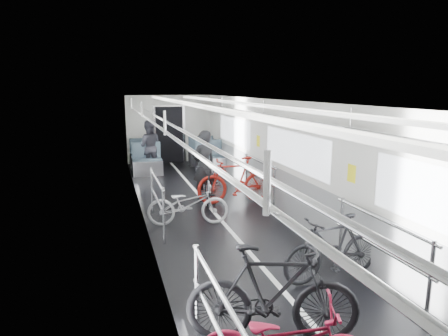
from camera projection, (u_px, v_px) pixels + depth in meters
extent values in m
cube|color=black|center=(224.00, 224.00, 7.92)|extent=(3.00, 14.00, 0.01)
cube|color=white|center=(224.00, 102.00, 7.44)|extent=(3.00, 14.00, 0.02)
cube|color=silver|center=(145.00, 169.00, 7.27)|extent=(0.02, 14.00, 2.40)
cube|color=silver|center=(295.00, 161.00, 8.09)|extent=(0.02, 14.00, 2.40)
cube|color=silver|center=(169.00, 129.00, 14.27)|extent=(3.00, 0.02, 2.40)
cube|color=white|center=(224.00, 224.00, 7.92)|extent=(0.08, 13.80, 0.01)
cube|color=gray|center=(149.00, 208.00, 7.42)|extent=(0.01, 13.90, 0.90)
cube|color=gray|center=(292.00, 196.00, 8.23)|extent=(0.01, 13.90, 0.90)
cube|color=white|center=(147.00, 158.00, 7.24)|extent=(0.01, 10.80, 0.75)
cube|color=white|center=(294.00, 151.00, 8.05)|extent=(0.01, 10.80, 0.75)
cube|color=white|center=(195.00, 105.00, 7.30)|extent=(0.14, 13.40, 0.05)
cube|color=white|center=(252.00, 104.00, 7.61)|extent=(0.14, 13.40, 0.05)
cube|color=black|center=(170.00, 135.00, 14.25)|extent=(0.95, 0.10, 2.00)
imported|color=black|center=(273.00, 294.00, 4.14)|extent=(1.89, 1.06, 1.09)
imported|color=silver|center=(188.00, 204.00, 7.81)|extent=(1.65, 0.79, 0.83)
imported|color=black|center=(333.00, 248.00, 5.53)|extent=(1.60, 0.59, 0.94)
imported|color=#A61C14|center=(235.00, 180.00, 9.26)|extent=(1.82, 0.55, 1.09)
imported|color=black|center=(211.00, 182.00, 9.44)|extent=(1.13, 1.88, 0.93)
imported|color=black|center=(204.00, 166.00, 9.42)|extent=(0.71, 0.58, 1.69)
imported|color=#26252C|center=(149.00, 147.00, 12.54)|extent=(0.88, 0.72, 1.67)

